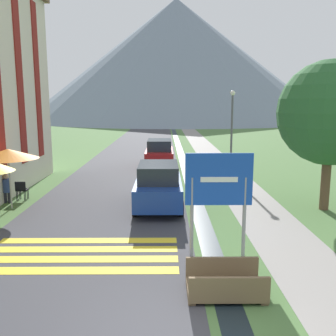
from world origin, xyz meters
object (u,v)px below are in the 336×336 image
Objects in this scene: road_sign at (219,189)px; parked_car_near at (159,185)px; footbridge at (225,285)px; person_seated_far at (7,187)px; tree_by_path at (331,113)px; parked_car_far at (159,153)px; streetlamp at (232,126)px; cafe_umbrella_middle_orange at (8,154)px; cafe_chair_far_right at (22,189)px; cafe_chair_far_left at (21,189)px.

road_sign reaches higher than parked_car_near.
road_sign is at bearing -71.06° from parked_car_near.
person_seated_far reaches higher than footbridge.
parked_car_near is at bearing 176.60° from tree_by_path.
parked_car_far is at bearing 90.63° from parked_car_near.
tree_by_path reaches higher than person_seated_far.
cafe_umbrella_middle_orange is at bearing -145.95° from streetlamp.
person_seated_far is (-0.49, -0.40, 0.18)m from cafe_chair_far_right.
footbridge is (-0.11, -2.10, -1.69)m from road_sign.
parked_car_near is at bearing 1.34° from cafe_umbrella_middle_orange.
streetlamp is at bearing 109.76° from tree_by_path.
cafe_chair_far_left is (-5.92, -8.64, -0.40)m from parked_car_far.
cafe_umbrella_middle_orange is at bearing -115.10° from cafe_chair_far_right.
cafe_umbrella_middle_orange is at bearing 147.59° from road_sign.
parked_car_near and parked_car_far have the same top height.
parked_car_near is 3.46× the size of person_seated_far.
parked_car_near is 1.01× the size of parked_car_far.
parked_car_far is (-0.11, 9.77, -0.00)m from parked_car_near.
road_sign is 9.90m from cafe_chair_far_right.
cafe_chair_far_right is (0.06, -0.03, 0.00)m from cafe_chair_far_left.
parked_car_far is (-1.82, 14.76, -1.00)m from road_sign.
road_sign is at bearing -64.85° from cafe_chair_far_right.
cafe_umbrella_middle_orange reaches higher than cafe_chair_far_right.
cafe_umbrella_middle_orange reaches higher than parked_car_near.
footbridge is 0.39× the size of parked_car_near.
tree_by_path reaches higher than cafe_chair_far_left.
road_sign reaches higher than cafe_chair_far_right.
parked_car_far is 11.07m from person_seated_far.
road_sign is 1.70× the size of footbridge.
footbridge is at bearing -100.29° from streetlamp.
parked_car_near is 6.50m from person_seated_far.
cafe_chair_far_left is 0.07m from cafe_chair_far_right.
parked_car_near is at bearing 14.77° from cafe_chair_far_left.
cafe_chair_far_right is (-5.86, -8.67, -0.40)m from parked_car_far.
road_sign is 1.20× the size of cafe_umbrella_middle_orange.
person_seated_far is at bearing 145.13° from road_sign.
tree_by_path is (12.59, -1.49, 3.31)m from cafe_chair_far_right.
cafe_chair_far_left is 1.00× the size of cafe_chair_far_right.
person_seated_far reaches higher than cafe_chair_far_left.
tree_by_path is at bearing -56.49° from parked_car_far.
parked_car_far is 5.05× the size of cafe_chair_far_left.
person_seated_far is 0.26× the size of streetlamp.
parked_car_far reaches higher than footbridge.
footbridge is at bearing -44.04° from person_seated_far.
footbridge is 0.70× the size of cafe_umbrella_middle_orange.
parked_car_far reaches higher than cafe_chair_far_right.
cafe_chair_far_right is 0.17× the size of streetlamp.
tree_by_path reaches higher than parked_car_near.
cafe_chair_far_right is 0.35× the size of cafe_umbrella_middle_orange.
cafe_chair_far_right reaches higher than footbridge.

